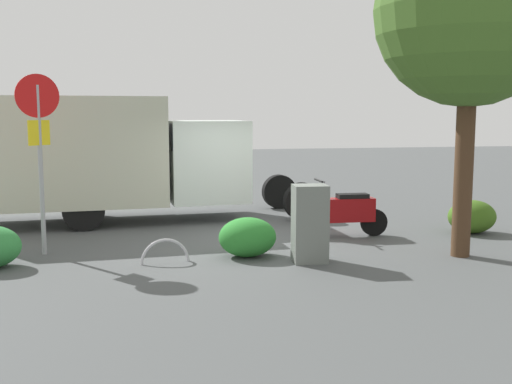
{
  "coord_description": "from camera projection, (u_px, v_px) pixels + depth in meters",
  "views": [
    {
      "loc": [
        2.36,
        11.76,
        2.54
      ],
      "look_at": [
        -0.03,
        0.23,
        1.0
      ],
      "focal_mm": 42.69,
      "sensor_mm": 36.0,
      "label": 1
    }
  ],
  "objects": [
    {
      "name": "box_truck_near",
      "position": [
        107.0,
        153.0,
        14.03
      ],
      "size": [
        8.19,
        2.61,
        2.89
      ],
      "rotation": [
        0.0,
        0.0,
        3.2
      ],
      "color": "black",
      "rests_on": "ground"
    },
    {
      "name": "motorcycle",
      "position": [
        347.0,
        212.0,
        12.48
      ],
      "size": [
        1.81,
        0.55,
        1.2
      ],
      "rotation": [
        0.0,
        0.0,
        -0.03
      ],
      "color": "black",
      "rests_on": "ground"
    },
    {
      "name": "utility_cabinet",
      "position": [
        310.0,
        224.0,
        10.34
      ],
      "size": [
        0.61,
        0.51,
        1.33
      ],
      "primitive_type": "cube",
      "rotation": [
        0.0,
        0.0,
        -0.07
      ],
      "color": "slate",
      "rests_on": "ground"
    },
    {
      "name": "shrub_mid_verge",
      "position": [
        472.0,
        217.0,
        12.87
      ],
      "size": [
        1.03,
        0.84,
        0.7
      ],
      "primitive_type": "ellipsoid",
      "color": "#3C621A",
      "rests_on": "ground"
    },
    {
      "name": "street_tree",
      "position": [
        471.0,
        11.0,
        10.31
      ],
      "size": [
        3.29,
        3.29,
        5.91
      ],
      "color": "#47301E",
      "rests_on": "ground"
    },
    {
      "name": "ground_plane",
      "position": [
        252.0,
        240.0,
        12.22
      ],
      "size": [
        60.0,
        60.0,
        0.0
      ],
      "primitive_type": "plane",
      "color": "#4A4D4E"
    },
    {
      "name": "bike_rack_hoop",
      "position": [
        165.0,
        263.0,
        10.34
      ],
      "size": [
        0.85,
        0.17,
        0.85
      ],
      "primitive_type": "torus",
      "rotation": [
        1.57,
        0.0,
        0.15
      ],
      "color": "#B7B7BC",
      "rests_on": "ground"
    },
    {
      "name": "stop_sign",
      "position": [
        39.0,
        135.0,
        10.67
      ],
      "size": [
        0.71,
        0.33,
        3.21
      ],
      "color": "#9E9EA3",
      "rests_on": "ground"
    },
    {
      "name": "shrub_by_tree",
      "position": [
        247.0,
        237.0,
        10.77
      ],
      "size": [
        1.03,
        0.84,
        0.7
      ],
      "primitive_type": "ellipsoid",
      "color": "#2A7F2D",
      "rests_on": "ground"
    }
  ]
}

